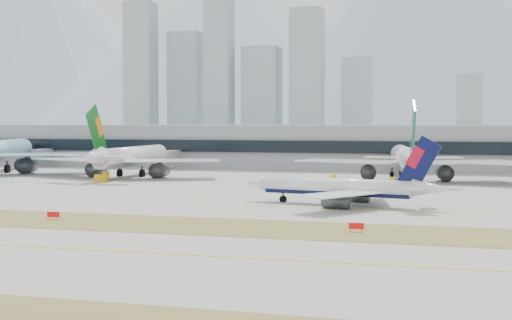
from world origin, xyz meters
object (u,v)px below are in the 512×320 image
(taxiing_airliner, at_px, (344,188))
(widebody_cathay, at_px, (406,159))
(terminal, at_px, (304,146))
(widebody_eva, at_px, (129,158))

(taxiing_airliner, distance_m, widebody_cathay, 64.09)
(terminal, bearing_deg, widebody_eva, -123.89)
(taxiing_airliner, relative_size, terminal, 0.14)
(widebody_eva, xyz_separation_m, terminal, (39.70, 59.10, 1.97))
(widebody_eva, relative_size, terminal, 0.21)
(taxiing_airliner, height_order, widebody_eva, widebody_eva)
(taxiing_airliner, relative_size, widebody_cathay, 0.67)
(taxiing_airliner, xyz_separation_m, widebody_eva, (-70.59, 55.10, 2.25))
(widebody_eva, relative_size, widebody_cathay, 0.97)
(terminal, bearing_deg, taxiing_airliner, -74.87)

